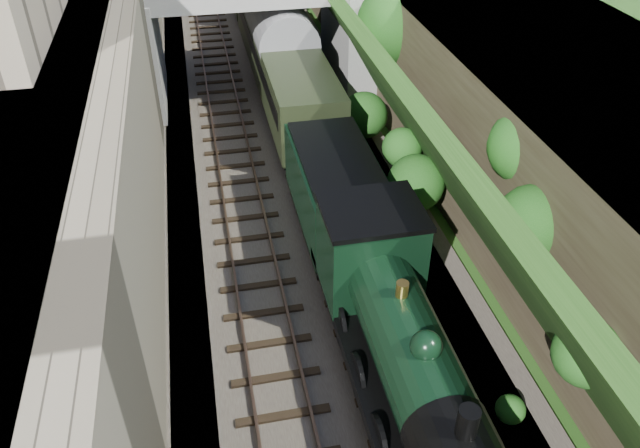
# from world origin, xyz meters

# --- Properties ---
(trackbed) EXTENTS (10.00, 90.00, 0.20)m
(trackbed) POSITION_xyz_m (0.00, 20.00, 0.10)
(trackbed) COLOR #473F38
(trackbed) RESTS_ON ground
(retaining_wall) EXTENTS (1.00, 90.00, 7.00)m
(retaining_wall) POSITION_xyz_m (-5.50, 20.00, 3.50)
(retaining_wall) COLOR #756B56
(retaining_wall) RESTS_ON ground
(street_plateau_left) EXTENTS (6.00, 90.00, 7.00)m
(street_plateau_left) POSITION_xyz_m (-9.00, 20.00, 3.50)
(street_plateau_left) COLOR #262628
(street_plateau_left) RESTS_ON ground
(street_plateau_right) EXTENTS (8.00, 90.00, 6.25)m
(street_plateau_right) POSITION_xyz_m (9.50, 20.00, 3.12)
(street_plateau_right) COLOR #262628
(street_plateau_right) RESTS_ON ground
(embankment_slope) EXTENTS (4.63, 91.91, 6.50)m
(embankment_slope) POSITION_xyz_m (5.08, 19.24, 2.91)
(embankment_slope) COLOR #1E4714
(embankment_slope) RESTS_ON ground
(track_left) EXTENTS (2.50, 90.00, 0.20)m
(track_left) POSITION_xyz_m (-2.00, 20.00, 0.25)
(track_left) COLOR black
(track_left) RESTS_ON trackbed
(track_right) EXTENTS (2.50, 90.00, 0.20)m
(track_right) POSITION_xyz_m (1.20, 20.00, 0.25)
(track_right) COLOR black
(track_right) RESTS_ON trackbed
(road_bridge) EXTENTS (16.00, 6.40, 7.25)m
(road_bridge) POSITION_xyz_m (0.94, 24.00, 4.08)
(road_bridge) COLOR gray
(road_bridge) RESTS_ON ground
(tree) EXTENTS (3.60, 3.80, 6.60)m
(tree) POSITION_xyz_m (5.91, 19.55, 4.65)
(tree) COLOR black
(tree) RESTS_ON ground
(locomotive) EXTENTS (3.10, 10.23, 3.83)m
(locomotive) POSITION_xyz_m (1.20, 3.81, 1.89)
(locomotive) COLOR black
(locomotive) RESTS_ON trackbed
(tender) EXTENTS (2.70, 6.00, 3.05)m
(tender) POSITION_xyz_m (1.20, 11.17, 1.62)
(tender) COLOR black
(tender) RESTS_ON trackbed
(coach_front) EXTENTS (2.90, 18.00, 3.70)m
(coach_front) POSITION_xyz_m (1.20, 23.77, 2.05)
(coach_front) COLOR black
(coach_front) RESTS_ON trackbed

